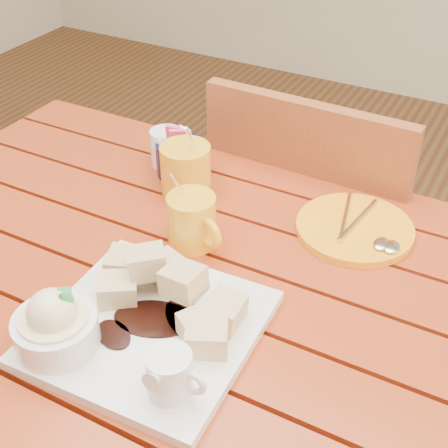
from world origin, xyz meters
The scene contains 8 objects.
table centered at (0.00, 0.00, 0.64)m, with size 1.20×0.79×0.75m.
dessert_plate centered at (0.01, -0.15, 0.78)m, with size 0.30×0.30×0.12m.
coffee_mug_left centered at (-0.11, 0.19, 0.80)m, with size 0.13×0.09×0.15m.
coffee_mug_right centered at (-0.03, 0.07, 0.80)m, with size 0.11×0.08×0.13m.
cream_pitcher centered at (-0.20, 0.27, 0.79)m, with size 0.09×0.08×0.08m.
sugar_caddy centered at (-0.16, 0.25, 0.79)m, with size 0.09×0.09×0.10m.
orange_saucer centered at (0.20, 0.23, 0.76)m, with size 0.20×0.20×0.02m.
chair_far centered at (0.05, 0.48, 0.50)m, with size 0.43×0.43×0.90m.
Camera 1 is at (0.41, -0.63, 1.39)m, focal length 50.00 mm.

